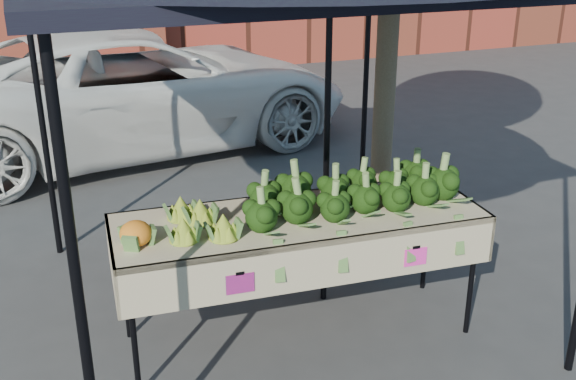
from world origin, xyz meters
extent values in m
plane|color=#323235|center=(0.00, 0.00, 0.00)|extent=(90.00, 90.00, 0.00)
cube|color=#C0B294|center=(0.15, -0.12, 0.45)|extent=(2.45, 0.97, 0.90)
cube|color=#F22D8C|center=(-0.35, -0.53, 0.70)|extent=(0.17, 0.01, 0.12)
cube|color=#F32EAF|center=(0.78, -0.53, 0.70)|extent=(0.17, 0.01, 0.12)
ellipsoid|color=black|center=(0.51, -0.10, 1.04)|extent=(1.55, 0.58, 0.27)
ellipsoid|color=#9CAA2F|center=(-0.52, -0.09, 1.01)|extent=(0.44, 0.58, 0.21)
ellipsoid|color=orange|center=(-0.90, -0.17, 0.99)|extent=(0.21, 0.21, 0.19)
camera|label=1|loc=(-1.39, -3.83, 2.68)|focal=42.55mm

